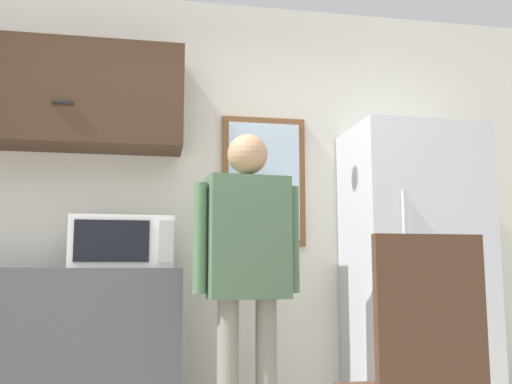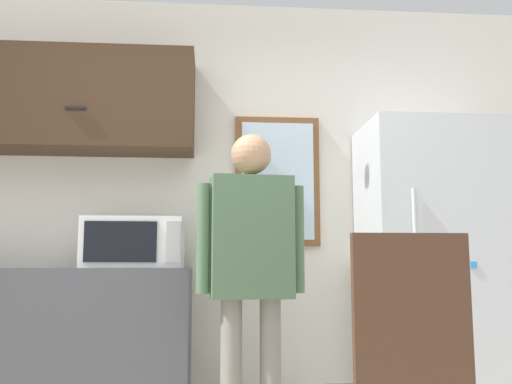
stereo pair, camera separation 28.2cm
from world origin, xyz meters
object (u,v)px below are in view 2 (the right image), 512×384
(microwave, at_px, (135,243))
(refrigerator, at_px, (432,272))
(person, at_px, (251,255))
(chair, at_px, (404,372))

(microwave, bearing_deg, refrigerator, -0.29)
(person, distance_m, chair, 1.15)
(refrigerator, distance_m, chair, 1.51)
(person, relative_size, chair, 1.57)
(person, height_order, refrigerator, refrigerator)
(person, bearing_deg, microwave, 144.04)
(person, height_order, chair, person)
(refrigerator, bearing_deg, person, -161.61)
(person, xyz_separation_m, refrigerator, (1.11, 0.37, -0.09))
(refrigerator, bearing_deg, chair, -115.76)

